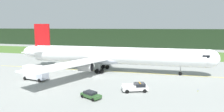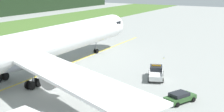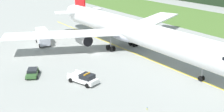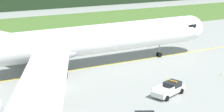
% 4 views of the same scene
% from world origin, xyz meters
% --- Properties ---
extents(ground, '(320.00, 320.00, 0.00)m').
position_xyz_m(ground, '(0.00, 0.00, 0.00)').
color(ground, gray).
extents(grass_verge, '(320.00, 30.68, 0.04)m').
position_xyz_m(grass_verge, '(0.00, 49.76, 0.02)').
color(grass_verge, '#476A2B').
rests_on(grass_verge, ground).
extents(taxiway_centerline_main, '(80.34, 2.48, 0.01)m').
position_xyz_m(taxiway_centerline_main, '(3.06, 7.42, 0.00)').
color(taxiway_centerline_main, yellow).
rests_on(taxiway_centerline_main, ground).
extents(airliner, '(59.55, 50.57, 14.25)m').
position_xyz_m(airliner, '(2.28, 7.39, 4.80)').
color(airliner, white).
rests_on(airliner, ground).
extents(ops_pickup_truck, '(5.73, 3.80, 1.94)m').
position_xyz_m(ops_pickup_truck, '(12.26, -9.27, 0.90)').
color(ops_pickup_truck, white).
rests_on(ops_pickup_truck, ground).
extents(taxiway_edge_light_east, '(0.12, 0.12, 0.41)m').
position_xyz_m(taxiway_edge_light_east, '(24.73, -6.04, 0.22)').
color(taxiway_edge_light_east, yellow).
rests_on(taxiway_edge_light_east, ground).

